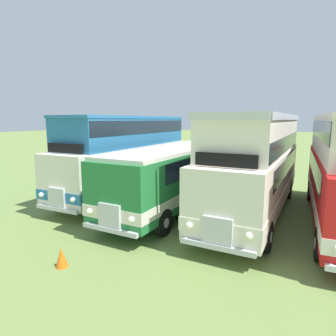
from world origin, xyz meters
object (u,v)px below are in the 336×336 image
bus_second_in_row (180,171)px  bus_third_in_row (257,163)px  bus_first_in_row (128,152)px  cone_near_end (61,257)px

bus_second_in_row → bus_third_in_row: size_ratio=1.00×
bus_first_in_row → bus_third_in_row: 7.21m
bus_second_in_row → bus_third_in_row: bearing=6.6°
bus_first_in_row → cone_near_end: (3.10, -7.95, -2.17)m
bus_first_in_row → cone_near_end: bearing=-68.7°
bus_third_in_row → bus_second_in_row: bearing=-173.4°
bus_second_in_row → cone_near_end: bus_second_in_row is taller
bus_first_in_row → bus_third_in_row: bearing=-2.1°
bus_first_in_row → bus_second_in_row: bearing=-10.7°
bus_first_in_row → bus_third_in_row: (7.21, -0.26, -0.11)m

